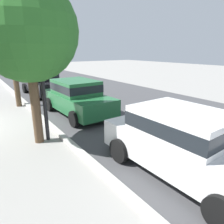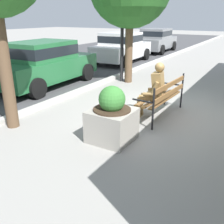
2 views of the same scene
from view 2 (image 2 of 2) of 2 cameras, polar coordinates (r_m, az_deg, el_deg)
The scene contains 9 objects.
ground_plane at distance 6.77m, azimuth 10.66°, elevation 0.07°, with size 80.00×80.00×0.00m, color gray.
curb_stone at distance 8.13m, azimuth -8.79°, elevation 4.17°, with size 60.00×0.20×0.12m, color #B2AFA8.
park_bench at distance 6.32m, azimuth 11.45°, elevation 3.70°, with size 1.83×0.65×0.95m.
bronze_statue_seated at distance 6.16m, azimuth 8.98°, elevation 4.63°, with size 0.61×0.82×1.37m.
concrete_planter at distance 5.00m, azimuth 0.00°, elevation -1.51°, with size 0.83×0.83×1.12m.
parked_car_green at distance 9.33m, azimuth -15.09°, elevation 10.77°, with size 4.15×2.03×1.56m.
parked_car_white at distance 13.88m, azimuth 2.21°, elevation 14.54°, with size 4.15×2.03×1.56m.
parked_car_grey at distance 18.40m, azimuth 9.98°, elevation 15.81°, with size 4.15×2.03×1.56m.
lamp_post at distance 9.58m, azimuth 2.36°, elevation 21.97°, with size 0.32×0.32×3.90m.
Camera 2 is at (-5.99, -2.10, 2.36)m, focal length 40.56 mm.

